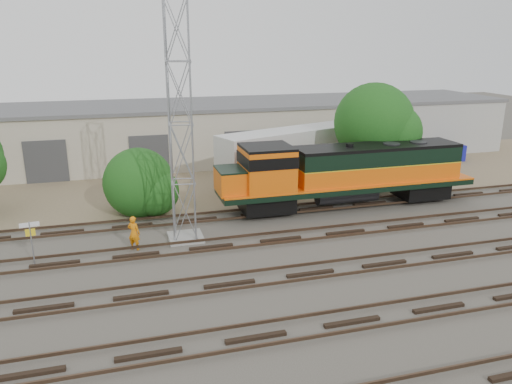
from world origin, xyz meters
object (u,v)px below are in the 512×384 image
object	(u,v)px
signal_tower	(181,128)
semi_trailer	(302,148)
worker	(134,233)
locomotive	(344,172)

from	to	relation	value
signal_tower	semi_trailer	xyz separation A→B (m)	(10.70, 9.82, -3.68)
signal_tower	semi_trailer	world-z (taller)	signal_tower
signal_tower	worker	bearing A→B (deg)	-165.44
signal_tower	worker	world-z (taller)	signal_tower
locomotive	semi_trailer	size ratio (longest dim) A/B	1.26
locomotive	semi_trailer	bearing A→B (deg)	92.90
locomotive	signal_tower	world-z (taller)	signal_tower
worker	signal_tower	bearing A→B (deg)	-132.04
worker	semi_trailer	size ratio (longest dim) A/B	0.14
signal_tower	semi_trailer	size ratio (longest dim) A/B	0.93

